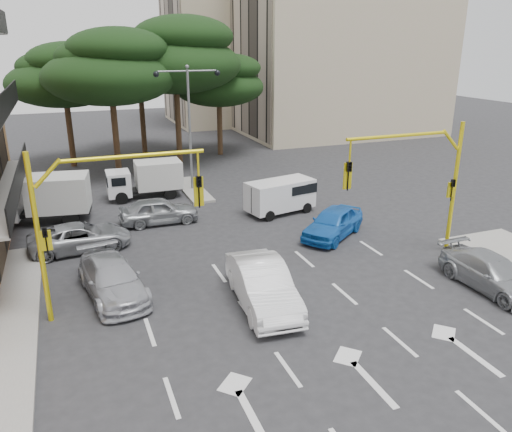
% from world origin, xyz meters
% --- Properties ---
extents(ground, '(120.00, 120.00, 0.00)m').
position_xyz_m(ground, '(0.00, 0.00, 0.00)').
color(ground, '#28282B').
rests_on(ground, ground).
extents(median_strip, '(1.40, 6.00, 0.15)m').
position_xyz_m(median_strip, '(0.00, 16.00, 0.07)').
color(median_strip, gray).
rests_on(median_strip, ground).
extents(apartment_beige_near, '(20.20, 12.15, 18.70)m').
position_xyz_m(apartment_beige_near, '(19.95, 32.00, 9.35)').
color(apartment_beige_near, '#BAB18C').
rests_on(apartment_beige_near, ground).
extents(apartment_beige_far, '(16.20, 12.15, 16.70)m').
position_xyz_m(apartment_beige_far, '(12.95, 44.00, 8.35)').
color(apartment_beige_far, '#BAB18C').
rests_on(apartment_beige_far, ground).
extents(pine_left_near, '(9.15, 9.15, 10.23)m').
position_xyz_m(pine_left_near, '(-3.94, 21.96, 7.60)').
color(pine_left_near, '#382616').
rests_on(pine_left_near, ground).
extents(pine_center, '(9.98, 9.98, 11.16)m').
position_xyz_m(pine_center, '(1.06, 23.96, 8.30)').
color(pine_center, '#382616').
rests_on(pine_center, ground).
extents(pine_left_far, '(8.32, 8.32, 9.30)m').
position_xyz_m(pine_left_far, '(-6.94, 25.96, 6.91)').
color(pine_left_far, '#382616').
rests_on(pine_left_far, ground).
extents(pine_right, '(7.49, 7.49, 8.37)m').
position_xyz_m(pine_right, '(5.06, 25.96, 6.22)').
color(pine_right, '#382616').
rests_on(pine_right, ground).
extents(pine_back, '(9.15, 9.15, 10.23)m').
position_xyz_m(pine_back, '(-0.94, 28.96, 7.60)').
color(pine_back, '#382616').
rests_on(pine_back, ground).
extents(signal_mast_right, '(5.79, 0.37, 6.00)m').
position_xyz_m(signal_mast_right, '(6.80, 1.99, 3.88)').
color(signal_mast_right, yellow).
rests_on(signal_mast_right, ground).
extents(signal_mast_left, '(5.79, 0.37, 6.00)m').
position_xyz_m(signal_mast_left, '(-6.80, 1.99, 3.88)').
color(signal_mast_left, yellow).
rests_on(signal_mast_left, ground).
extents(street_lamp_center, '(4.16, 0.36, 7.77)m').
position_xyz_m(street_lamp_center, '(0.00, 16.00, 5.43)').
color(street_lamp_center, slate).
rests_on(street_lamp_center, median_strip).
extents(car_white_hatch, '(2.19, 5.12, 1.64)m').
position_xyz_m(car_white_hatch, '(-1.28, 0.35, 0.82)').
color(car_white_hatch, white).
rests_on(car_white_hatch, ground).
extents(car_blue_compact, '(4.53, 3.94, 1.48)m').
position_xyz_m(car_blue_compact, '(4.55, 5.49, 0.74)').
color(car_blue_compact, blue).
rests_on(car_blue_compact, ground).
extents(car_silver_wagon, '(2.63, 5.01, 1.39)m').
position_xyz_m(car_silver_wagon, '(-6.35, 3.11, 0.69)').
color(car_silver_wagon, '#AFB0B7').
rests_on(car_silver_wagon, ground).
extents(car_silver_cross_a, '(4.74, 2.43, 1.28)m').
position_xyz_m(car_silver_cross_a, '(-7.28, 8.22, 0.64)').
color(car_silver_cross_a, '#9EA1A6').
rests_on(car_silver_cross_a, ground).
extents(car_silver_cross_b, '(4.21, 1.78, 1.42)m').
position_xyz_m(car_silver_cross_b, '(-3.18, 10.54, 0.71)').
color(car_silver_cross_b, '#999DA1').
rests_on(car_silver_cross_b, ground).
extents(car_silver_parked, '(1.98, 4.63, 1.33)m').
position_xyz_m(car_silver_parked, '(7.60, -1.66, 0.67)').
color(car_silver_parked, '#979A9E').
rests_on(car_silver_parked, ground).
extents(van_white, '(4.12, 2.49, 1.92)m').
position_xyz_m(van_white, '(3.55, 9.79, 0.96)').
color(van_white, white).
rests_on(van_white, ground).
extents(box_truck_a, '(5.44, 2.95, 2.54)m').
position_xyz_m(box_truck_a, '(-9.00, 12.91, 1.27)').
color(box_truck_a, white).
rests_on(box_truck_a, ground).
extents(box_truck_b, '(4.65, 2.05, 2.27)m').
position_xyz_m(box_truck_b, '(-3.08, 15.50, 1.13)').
color(box_truck_b, white).
rests_on(box_truck_b, ground).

